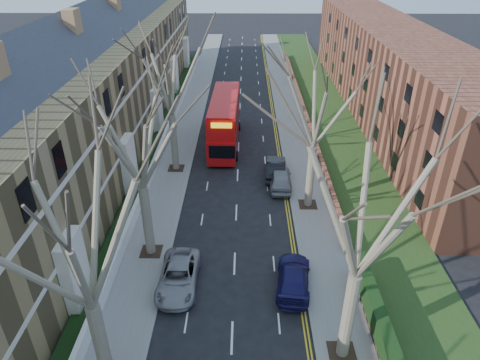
{
  "coord_description": "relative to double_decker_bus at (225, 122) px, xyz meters",
  "views": [
    {
      "loc": [
        0.62,
        -6.75,
        18.81
      ],
      "look_at": [
        0.29,
        20.67,
        3.11
      ],
      "focal_mm": 32.0,
      "sensor_mm": 36.0,
      "label": 1
    }
  ],
  "objects": [
    {
      "name": "tree_left_dist",
      "position": [
        -4.28,
        -5.75,
        7.17
      ],
      "size": [
        10.5,
        10.5,
        14.71
      ],
      "color": "#675C49",
      "rests_on": "ground"
    },
    {
      "name": "double_decker_bus",
      "position": [
        0.0,
        0.0,
        0.0
      ],
      "size": [
        3.12,
        11.67,
        4.83
      ],
      "rotation": [
        0.0,
        0.0,
        3.12
      ],
      "color": "#BC0D0E",
      "rests_on": "ground"
    },
    {
      "name": "grass_verge_right",
      "position": [
        11.92,
        5.25,
        -2.24
      ],
      "size": [
        6.0,
        102.0,
        0.06
      ],
      "color": "#1F3B15",
      "rests_on": "ground"
    },
    {
      "name": "flats_right",
      "position": [
        18.88,
        9.25,
        2.6
      ],
      "size": [
        13.97,
        54.0,
        10.0
      ],
      "color": "brown",
      "rests_on": "ground"
    },
    {
      "name": "car_right_far",
      "position": [
        4.84,
        -6.89,
        -1.6
      ],
      "size": [
        2.03,
        4.89,
        1.57
      ],
      "primitive_type": "imported",
      "rotation": [
        0.0,
        0.0,
        3.06
      ],
      "color": "black",
      "rests_on": "ground"
    },
    {
      "name": "tree_left_far",
      "position": [
        -4.28,
        -17.75,
        6.86
      ],
      "size": [
        10.15,
        10.15,
        14.22
      ],
      "color": "#675C49",
      "rests_on": "ground"
    },
    {
      "name": "tree_right_far",
      "position": [
        7.12,
        -11.75,
        6.86
      ],
      "size": [
        10.15,
        10.15,
        14.22
      ],
      "color": "#675C49",
      "rests_on": "ground"
    },
    {
      "name": "tree_left_mid",
      "position": [
        -4.28,
        -27.75,
        7.17
      ],
      "size": [
        10.5,
        10.5,
        14.71
      ],
      "color": "#675C49",
      "rests_on": "ground"
    },
    {
      "name": "front_wall_left",
      "position": [
        -6.23,
        -2.75,
        -1.77
      ],
      "size": [
        0.3,
        78.0,
        1.0
      ],
      "color": "white",
      "rests_on": "ground"
    },
    {
      "name": "pavement_left",
      "position": [
        -4.58,
        5.25,
        -2.33
      ],
      "size": [
        3.0,
        102.0,
        0.12
      ],
      "primitive_type": "cube",
      "color": "slate",
      "rests_on": "ground"
    },
    {
      "name": "pavement_right",
      "position": [
        7.42,
        5.25,
        -2.33
      ],
      "size": [
        3.0,
        102.0,
        0.12
      ],
      "primitive_type": "cube",
      "color": "slate",
      "rests_on": "ground"
    },
    {
      "name": "car_left_far",
      "position": [
        -1.96,
        -20.8,
        -1.68
      ],
      "size": [
        2.4,
        5.12,
        1.42
      ],
      "primitive_type": "imported",
      "rotation": [
        0.0,
        0.0,
        -0.01
      ],
      "color": "gray",
      "rests_on": "ground"
    },
    {
      "name": "car_right_near",
      "position": [
        5.07,
        -20.78,
        -1.68
      ],
      "size": [
        2.54,
        5.07,
        1.41
      ],
      "primitive_type": "imported",
      "rotation": [
        0.0,
        0.0,
        3.02
      ],
      "color": "#19164F",
      "rests_on": "ground"
    },
    {
      "name": "terrace_left",
      "position": [
        -12.23,
        -2.75,
        3.15
      ],
      "size": [
        9.7,
        78.0,
        13.6
      ],
      "color": "olive",
      "rests_on": "ground"
    },
    {
      "name": "tree_right_mid",
      "position": [
        7.12,
        -25.75,
        7.17
      ],
      "size": [
        10.5,
        10.5,
        14.71
      ],
      "color": "#675C49",
      "rests_on": "ground"
    },
    {
      "name": "car_right_mid",
      "position": [
        5.11,
        -8.73,
        -1.6
      ],
      "size": [
        2.0,
        4.69,
        1.58
      ],
      "primitive_type": "imported",
      "rotation": [
        0.0,
        0.0,
        3.11
      ],
      "color": "gray",
      "rests_on": "ground"
    }
  ]
}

